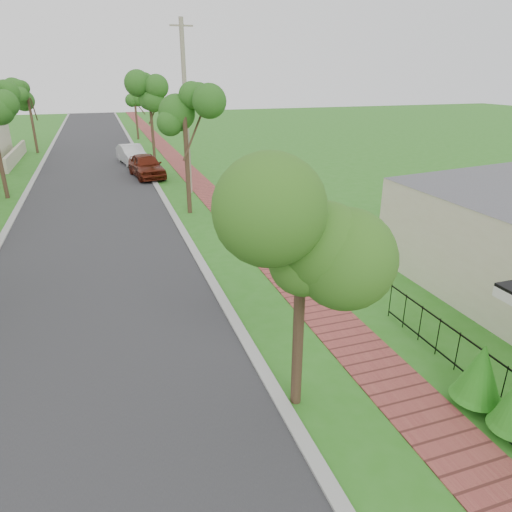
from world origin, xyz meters
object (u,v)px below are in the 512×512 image
parked_car_red (146,166)px  parked_car_white (132,155)px  near_tree (302,229)px  utility_pole (186,109)px

parked_car_red → parked_car_white: bearing=88.7°
near_tree → utility_pole: utility_pole is taller
utility_pole → near_tree: bearing=-94.1°
parked_car_red → utility_pole: 6.57m
parked_car_white → near_tree: 28.71m
near_tree → parked_car_white: bearing=92.2°
parked_car_red → parked_car_white: (-0.54, 5.04, -0.05)m
parked_car_red → parked_car_white: 5.07m
parked_car_red → near_tree: size_ratio=0.91×
parked_car_white → near_tree: (1.11, -28.52, 3.13)m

